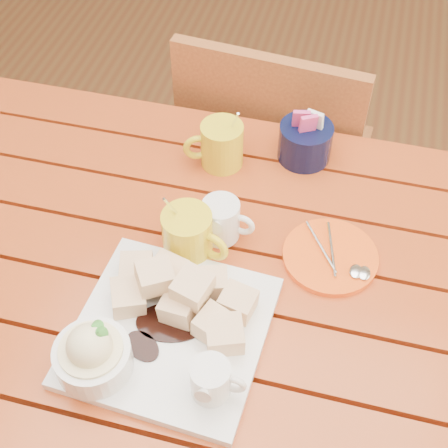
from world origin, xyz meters
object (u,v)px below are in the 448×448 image
(coffee_mug_right, at_px, (189,235))
(dessert_plate, at_px, (155,330))
(table, at_px, (197,304))
(chair_far, at_px, (274,164))
(orange_saucer, at_px, (331,257))
(coffee_mug_left, at_px, (221,144))

(coffee_mug_right, bearing_deg, dessert_plate, -74.58)
(table, relative_size, dessert_plate, 4.04)
(dessert_plate, bearing_deg, chair_far, 85.34)
(coffee_mug_right, distance_m, chair_far, 0.61)
(table, bearing_deg, chair_far, 85.92)
(orange_saucer, distance_m, chair_far, 0.57)
(coffee_mug_left, distance_m, chair_far, 0.43)
(dessert_plate, xyz_separation_m, chair_far, (0.06, 0.69, -0.29))
(orange_saucer, bearing_deg, table, -160.63)
(table, distance_m, coffee_mug_left, 0.30)
(coffee_mug_left, distance_m, orange_saucer, 0.30)
(chair_far, bearing_deg, coffee_mug_right, 89.38)
(table, height_order, coffee_mug_left, coffee_mug_left)
(orange_saucer, bearing_deg, chair_far, 110.48)
(coffee_mug_left, bearing_deg, coffee_mug_right, -111.68)
(orange_saucer, bearing_deg, coffee_mug_right, -168.45)
(coffee_mug_right, distance_m, orange_saucer, 0.24)
(coffee_mug_left, relative_size, coffee_mug_right, 0.96)
(dessert_plate, height_order, orange_saucer, dessert_plate)
(table, height_order, chair_far, chair_far)
(coffee_mug_right, relative_size, orange_saucer, 0.86)
(coffee_mug_right, relative_size, chair_far, 0.16)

